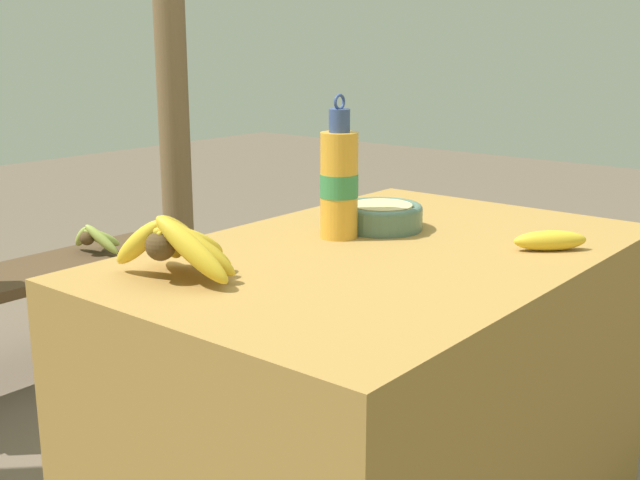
{
  "coord_description": "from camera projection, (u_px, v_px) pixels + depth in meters",
  "views": [
    {
      "loc": [
        -1.3,
        -0.9,
        1.14
      ],
      "look_at": [
        -0.14,
        0.05,
        0.76
      ],
      "focal_mm": 45.0,
      "sensor_mm": 36.0,
      "label": 1
    }
  ],
  "objects": [
    {
      "name": "banana_bunch_ripe",
      "position": [
        177.0,
        243.0,
        1.42
      ],
      "size": [
        0.17,
        0.27,
        0.13
      ],
      "color": "#4C381E",
      "rests_on": "market_counter"
    },
    {
      "name": "water_bottle",
      "position": [
        339.0,
        182.0,
        1.7
      ],
      "size": [
        0.08,
        0.08,
        0.31
      ],
      "color": "gold",
      "rests_on": "market_counter"
    },
    {
      "name": "market_counter",
      "position": [
        380.0,
        411.0,
        1.72
      ],
      "size": [
        1.16,
        0.75,
        0.72
      ],
      "color": "olive",
      "rests_on": "ground_plane"
    },
    {
      "name": "loose_banana_front",
      "position": [
        550.0,
        241.0,
        1.62
      ],
      "size": [
        0.14,
        0.14,
        0.04
      ],
      "rotation": [
        0.0,
        0.0,
        -0.79
      ],
      "color": "gold",
      "rests_on": "market_counter"
    },
    {
      "name": "serving_bowl",
      "position": [
        381.0,
        215.0,
        1.8
      ],
      "size": [
        0.19,
        0.19,
        0.06
      ],
      "color": "#4C6B5B",
      "rests_on": "market_counter"
    },
    {
      "name": "banana_bunch_green",
      "position": [
        95.0,
        237.0,
        2.82
      ],
      "size": [
        0.15,
        0.23,
        0.12
      ],
      "color": "#4C381E",
      "rests_on": "wooden_bench"
    }
  ]
}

